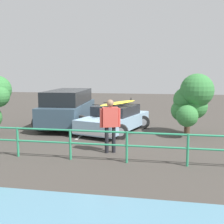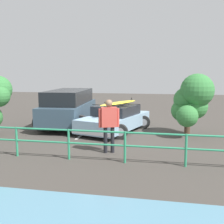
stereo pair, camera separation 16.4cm
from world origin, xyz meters
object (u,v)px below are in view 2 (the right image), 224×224
object	(u,v)px
suv_car	(69,107)
person_bystander	(109,121)
bush_near_left	(191,100)
sedan_car	(115,119)

from	to	relation	value
suv_car	person_bystander	bearing A→B (deg)	124.47
suv_car	bush_near_left	distance (m)	5.78
suv_car	sedan_car	bearing A→B (deg)	162.28
suv_car	bush_near_left	world-z (taller)	bush_near_left
suv_car	person_bystander	distance (m)	5.05
suv_car	person_bystander	size ratio (longest dim) A/B	2.75
sedan_car	suv_car	world-z (taller)	suv_car
sedan_car	bush_near_left	size ratio (longest dim) A/B	1.68
bush_near_left	person_bystander	bearing A→B (deg)	48.31
suv_car	person_bystander	xyz separation A→B (m)	(-2.86, 4.16, 0.14)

